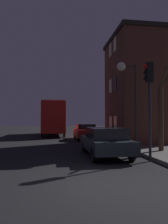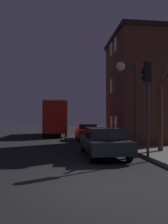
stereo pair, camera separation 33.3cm
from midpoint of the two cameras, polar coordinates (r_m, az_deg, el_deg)
The scene contains 8 objects.
ground_plane at distance 6.48m, azimuth 2.03°, elevation -18.49°, with size 120.00×120.00×0.00m, color black.
brick_building at distance 17.90m, azimuth 13.01°, elevation 6.03°, with size 4.08×5.74×8.31m.
streetlamp at distance 13.80m, azimuth 10.41°, elevation 8.00°, with size 1.24×0.55×5.23m.
traffic_light at distance 10.15m, azimuth 15.68°, elevation 5.53°, with size 0.43×0.24×4.41m.
bare_tree at distance 12.60m, azimuth 19.02°, elevation 0.64°, with size 1.12×1.25×4.48m.
bus at distance 26.18m, azimuth -8.36°, elevation -1.05°, with size 2.47×9.15×3.87m.
car_near_lane at distance 11.15m, azimuth 4.64°, elevation -7.53°, with size 1.88×4.75×1.44m.
car_mid_lane at distance 20.43m, azimuth -0.25°, elevation -5.09°, with size 1.77×4.36×1.45m.
Camera 1 is at (-1.25, -6.10, 1.83)m, focal length 35.00 mm.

